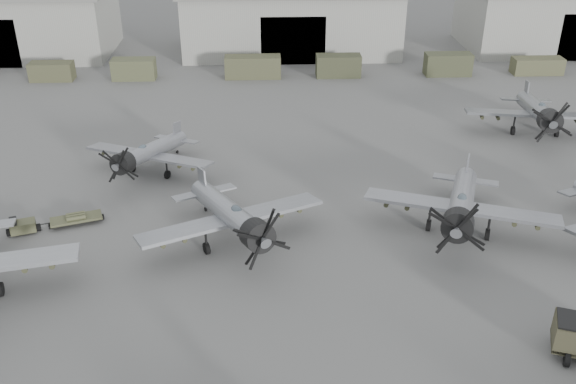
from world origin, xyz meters
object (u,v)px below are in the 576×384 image
(aircraft_mid_2, at_px, (461,205))
(aircraft_far_1, at_px, (539,112))
(aircraft_mid_1, at_px, (233,217))
(aircraft_far_0, at_px, (147,153))
(tug_trailer, at_px, (43,223))

(aircraft_mid_2, relative_size, aircraft_far_1, 0.99)
(aircraft_mid_1, distance_m, aircraft_mid_2, 15.69)
(aircraft_far_0, relative_size, aircraft_far_1, 0.82)
(aircraft_mid_1, height_order, aircraft_far_0, aircraft_mid_1)
(aircraft_far_1, bearing_deg, tug_trailer, -149.98)
(aircraft_far_0, bearing_deg, aircraft_mid_2, -1.12)
(aircraft_far_0, height_order, tug_trailer, aircraft_far_0)
(aircraft_mid_2, distance_m, aircraft_far_0, 25.41)
(aircraft_mid_2, height_order, aircraft_far_1, aircraft_mid_2)
(aircraft_mid_1, height_order, tug_trailer, aircraft_mid_1)
(aircraft_mid_2, bearing_deg, tug_trailer, -163.86)
(aircraft_far_1, height_order, tug_trailer, aircraft_far_1)
(aircraft_mid_2, relative_size, aircraft_far_0, 1.22)
(aircraft_mid_1, bearing_deg, aircraft_mid_2, -21.96)
(aircraft_mid_2, height_order, aircraft_far_0, aircraft_mid_2)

